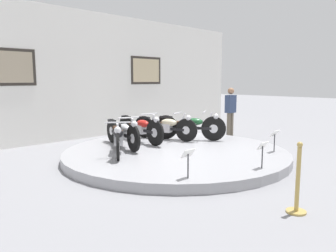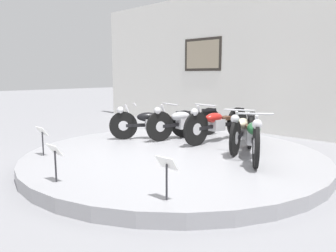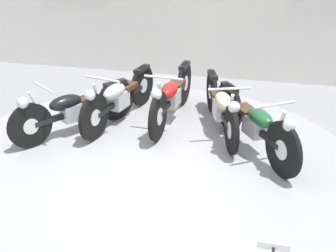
{
  "view_description": "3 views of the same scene",
  "coord_description": "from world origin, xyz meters",
  "px_view_note": "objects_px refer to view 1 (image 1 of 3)",
  "views": [
    {
      "loc": [
        -5.53,
        -5.45,
        1.87
      ],
      "look_at": [
        -0.13,
        0.13,
        0.77
      ],
      "focal_mm": 35.0,
      "sensor_mm": 36.0,
      "label": 1
    },
    {
      "loc": [
        3.94,
        -4.32,
        1.6
      ],
      "look_at": [
        -0.29,
        0.14,
        0.63
      ],
      "focal_mm": 35.0,
      "sensor_mm": 36.0,
      "label": 2
    },
    {
      "loc": [
        1.32,
        -4.83,
        3.08
      ],
      "look_at": [
        0.19,
        0.25,
        0.62
      ],
      "focal_mm": 50.0,
      "sensor_mm": 36.0,
      "label": 3
    }
  ],
  "objects_px": {
    "motorcycle_red": "(141,128)",
    "stanchion_post_left_of_entry": "(297,189)",
    "motorcycle_cream": "(166,126)",
    "motorcycle_green": "(191,126)",
    "info_placard_front_left": "(188,157)",
    "info_placard_front_right": "(275,136)",
    "motorcycle_black": "(119,137)",
    "visitor_standing": "(230,109)",
    "info_placard_front_centre": "(263,149)",
    "motorcycle_silver": "(123,132)"
  },
  "relations": [
    {
      "from": "motorcycle_red",
      "to": "motorcycle_cream",
      "type": "bearing_deg",
      "value": -14.61
    },
    {
      "from": "stanchion_post_left_of_entry",
      "to": "visitor_standing",
      "type": "bearing_deg",
      "value": 43.56
    },
    {
      "from": "info_placard_front_left",
      "to": "info_placard_front_right",
      "type": "height_order",
      "value": "same"
    },
    {
      "from": "visitor_standing",
      "to": "motorcycle_silver",
      "type": "bearing_deg",
      "value": 177.4
    },
    {
      "from": "visitor_standing",
      "to": "stanchion_post_left_of_entry",
      "type": "distance_m",
      "value": 6.5
    },
    {
      "from": "motorcycle_green",
      "to": "stanchion_post_left_of_entry",
      "type": "distance_m",
      "value": 4.79
    },
    {
      "from": "motorcycle_green",
      "to": "info_placard_front_left",
      "type": "xyz_separation_m",
      "value": [
        -2.73,
        -2.39,
        -0.03
      ]
    },
    {
      "from": "motorcycle_red",
      "to": "info_placard_front_left",
      "type": "distance_m",
      "value": 3.44
    },
    {
      "from": "stanchion_post_left_of_entry",
      "to": "motorcycle_black",
      "type": "bearing_deg",
      "value": 91.27
    },
    {
      "from": "motorcycle_cream",
      "to": "info_placard_front_centre",
      "type": "bearing_deg",
      "value": -102.23
    },
    {
      "from": "motorcycle_cream",
      "to": "stanchion_post_left_of_entry",
      "type": "xyz_separation_m",
      "value": [
        -1.89,
        -4.66,
        -0.24
      ]
    },
    {
      "from": "info_placard_front_left",
      "to": "visitor_standing",
      "type": "bearing_deg",
      "value": 28.18
    },
    {
      "from": "motorcycle_red",
      "to": "info_placard_front_right",
      "type": "bearing_deg",
      "value": -64.16
    },
    {
      "from": "motorcycle_green",
      "to": "info_placard_front_centre",
      "type": "xyz_separation_m",
      "value": [
        -1.23,
        -2.94,
        -0.03
      ]
    },
    {
      "from": "motorcycle_black",
      "to": "info_placard_front_centre",
      "type": "bearing_deg",
      "value": -67.22
    },
    {
      "from": "motorcycle_cream",
      "to": "motorcycle_green",
      "type": "relative_size",
      "value": 1.1
    },
    {
      "from": "motorcycle_silver",
      "to": "motorcycle_red",
      "type": "height_order",
      "value": "motorcycle_red"
    },
    {
      "from": "info_placard_front_left",
      "to": "info_placard_front_centre",
      "type": "bearing_deg",
      "value": -20.09
    },
    {
      "from": "visitor_standing",
      "to": "motorcycle_green",
      "type": "bearing_deg",
      "value": -172.34
    },
    {
      "from": "motorcycle_silver",
      "to": "motorcycle_red",
      "type": "bearing_deg",
      "value": 14.83
    },
    {
      "from": "motorcycle_black",
      "to": "motorcycle_silver",
      "type": "bearing_deg",
      "value": 46.16
    },
    {
      "from": "motorcycle_cream",
      "to": "motorcycle_green",
      "type": "distance_m",
      "value": 0.7
    },
    {
      "from": "motorcycle_cream",
      "to": "stanchion_post_left_of_entry",
      "type": "relative_size",
      "value": 1.85
    },
    {
      "from": "motorcycle_silver",
      "to": "motorcycle_green",
      "type": "xyz_separation_m",
      "value": [
        1.97,
        -0.51,
        0.02
      ]
    },
    {
      "from": "info_placard_front_left",
      "to": "info_placard_front_centre",
      "type": "xyz_separation_m",
      "value": [
        1.5,
        -0.55,
        0.0
      ]
    },
    {
      "from": "visitor_standing",
      "to": "stanchion_post_left_of_entry",
      "type": "height_order",
      "value": "visitor_standing"
    },
    {
      "from": "motorcycle_black",
      "to": "info_placard_front_centre",
      "type": "distance_m",
      "value": 3.19
    },
    {
      "from": "motorcycle_black",
      "to": "visitor_standing",
      "type": "height_order",
      "value": "visitor_standing"
    },
    {
      "from": "motorcycle_red",
      "to": "motorcycle_cream",
      "type": "height_order",
      "value": "motorcycle_red"
    },
    {
      "from": "motorcycle_red",
      "to": "info_placard_front_left",
      "type": "relative_size",
      "value": 3.95
    },
    {
      "from": "info_placard_front_centre",
      "to": "visitor_standing",
      "type": "xyz_separation_m",
      "value": [
        3.55,
        3.25,
        0.34
      ]
    },
    {
      "from": "motorcycle_red",
      "to": "stanchion_post_left_of_entry",
      "type": "xyz_separation_m",
      "value": [
        -1.14,
        -4.85,
        -0.25
      ]
    },
    {
      "from": "motorcycle_green",
      "to": "visitor_standing",
      "type": "xyz_separation_m",
      "value": [
        2.32,
        0.31,
        0.31
      ]
    },
    {
      "from": "motorcycle_black",
      "to": "visitor_standing",
      "type": "bearing_deg",
      "value": 3.76
    },
    {
      "from": "motorcycle_black",
      "to": "motorcycle_cream",
      "type": "relative_size",
      "value": 0.85
    },
    {
      "from": "info_placard_front_centre",
      "to": "stanchion_post_left_of_entry",
      "type": "bearing_deg",
      "value": -133.3
    },
    {
      "from": "motorcycle_cream",
      "to": "visitor_standing",
      "type": "xyz_separation_m",
      "value": [
        2.8,
        -0.2,
        0.33
      ]
    },
    {
      "from": "visitor_standing",
      "to": "stanchion_post_left_of_entry",
      "type": "relative_size",
      "value": 1.57
    },
    {
      "from": "motorcycle_cream",
      "to": "info_placard_front_left",
      "type": "xyz_separation_m",
      "value": [
        -2.24,
        -2.9,
        -0.02
      ]
    },
    {
      "from": "motorcycle_silver",
      "to": "visitor_standing",
      "type": "bearing_deg",
      "value": -2.6
    },
    {
      "from": "motorcycle_cream",
      "to": "stanchion_post_left_of_entry",
      "type": "distance_m",
      "value": 5.03
    },
    {
      "from": "motorcycle_black",
      "to": "info_placard_front_left",
      "type": "bearing_deg",
      "value": -96.29
    },
    {
      "from": "motorcycle_black",
      "to": "stanchion_post_left_of_entry",
      "type": "height_order",
      "value": "stanchion_post_left_of_entry"
    },
    {
      "from": "motorcycle_silver",
      "to": "visitor_standing",
      "type": "xyz_separation_m",
      "value": [
        4.3,
        -0.2,
        0.32
      ]
    },
    {
      "from": "info_placard_front_centre",
      "to": "info_placard_front_left",
      "type": "bearing_deg",
      "value": 159.91
    },
    {
      "from": "motorcycle_black",
      "to": "info_placard_front_centre",
      "type": "height_order",
      "value": "motorcycle_black"
    },
    {
      "from": "motorcycle_red",
      "to": "motorcycle_green",
      "type": "height_order",
      "value": "motorcycle_green"
    },
    {
      "from": "motorcycle_red",
      "to": "info_placard_front_right",
      "type": "height_order",
      "value": "motorcycle_red"
    },
    {
      "from": "info_placard_front_left",
      "to": "info_placard_front_centre",
      "type": "relative_size",
      "value": 1.0
    },
    {
      "from": "info_placard_front_right",
      "to": "visitor_standing",
      "type": "bearing_deg",
      "value": 52.76
    }
  ]
}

